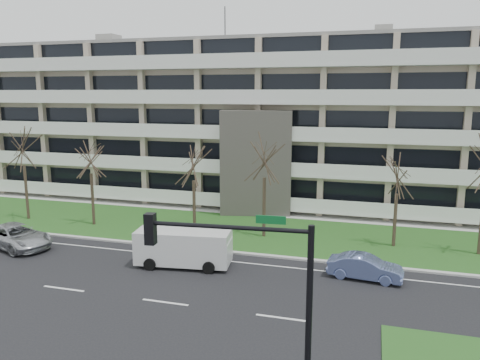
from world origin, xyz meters
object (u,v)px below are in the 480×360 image
(silver_pickup, at_px, (16,236))
(traffic_signal, at_px, (252,284))
(blue_sedan, at_px, (365,267))
(white_van, at_px, (185,245))

(silver_pickup, relative_size, traffic_signal, 0.86)
(blue_sedan, distance_m, white_van, 10.71)
(white_van, xyz_separation_m, traffic_signal, (7.21, -11.32, 2.96))
(silver_pickup, distance_m, traffic_signal, 22.94)
(blue_sedan, xyz_separation_m, white_van, (-10.65, -0.93, 0.64))
(blue_sedan, bearing_deg, white_van, 101.36)
(silver_pickup, height_order, white_van, white_van)
(silver_pickup, bearing_deg, white_van, -72.65)
(silver_pickup, bearing_deg, traffic_signal, -102.68)
(silver_pickup, xyz_separation_m, traffic_signal, (19.67, -11.28, 3.50))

